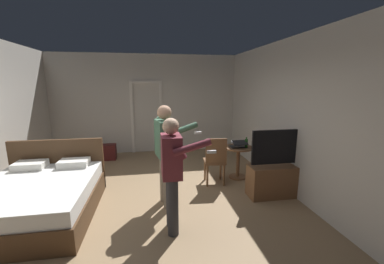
% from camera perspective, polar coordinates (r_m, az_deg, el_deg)
% --- Properties ---
extents(ground_plane, '(7.37, 7.37, 0.00)m').
position_cam_1_polar(ground_plane, '(4.39, -10.67, -16.57)').
color(ground_plane, '#997A56').
extents(wall_back, '(5.59, 0.12, 2.88)m').
position_cam_1_polar(wall_back, '(7.31, -10.74, 6.52)').
color(wall_back, beige).
rests_on(wall_back, ground_plane).
extents(wall_right, '(0.12, 6.94, 2.88)m').
position_cam_1_polar(wall_right, '(4.71, 24.04, 3.08)').
color(wall_right, beige).
rests_on(wall_right, ground_plane).
extents(doorway_frame, '(0.93, 0.08, 2.13)m').
position_cam_1_polar(doorway_frame, '(7.25, -10.73, 4.73)').
color(doorway_frame, white).
rests_on(doorway_frame, ground_plane).
extents(bed, '(1.65, 2.02, 1.02)m').
position_cam_1_polar(bed, '(4.57, -32.58, -12.89)').
color(bed, '#4C331E').
rests_on(bed, ground_plane).
extents(tv_flatscreen, '(1.07, 0.40, 1.25)m').
position_cam_1_polar(tv_flatscreen, '(4.74, 19.65, -9.87)').
color(tv_flatscreen, brown).
rests_on(tv_flatscreen, ground_plane).
extents(side_table, '(0.63, 0.63, 0.70)m').
position_cam_1_polar(side_table, '(5.36, 10.92, -5.85)').
color(side_table, brown).
rests_on(side_table, ground_plane).
extents(laptop, '(0.34, 0.35, 0.16)m').
position_cam_1_polar(laptop, '(5.24, 10.92, -3.07)').
color(laptop, black).
rests_on(laptop, side_table).
extents(bottle_on_table, '(0.06, 0.06, 0.23)m').
position_cam_1_polar(bottle_on_table, '(5.25, 12.79, -2.60)').
color(bottle_on_table, '#185118').
rests_on(bottle_on_table, side_table).
extents(wooden_chair, '(0.45, 0.45, 0.99)m').
position_cam_1_polar(wooden_chair, '(4.92, 5.52, -6.39)').
color(wooden_chair, brown).
rests_on(wooden_chair, ground_plane).
extents(person_blue_shirt, '(0.68, 0.54, 1.61)m').
position_cam_1_polar(person_blue_shirt, '(3.29, -4.68, -8.62)').
color(person_blue_shirt, '#333338').
rests_on(person_blue_shirt, ground_plane).
extents(person_striped_shirt, '(0.74, 0.65, 1.71)m').
position_cam_1_polar(person_striped_shirt, '(3.99, -6.26, -3.83)').
color(person_striped_shirt, gray).
rests_on(person_striped_shirt, ground_plane).
extents(suitcase_dark, '(0.50, 0.29, 0.42)m').
position_cam_1_polar(suitcase_dark, '(6.96, -19.65, -4.51)').
color(suitcase_dark, '#4C1919').
rests_on(suitcase_dark, ground_plane).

